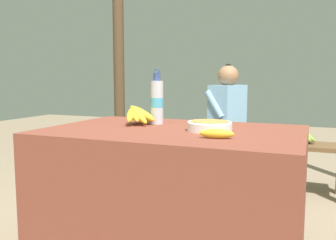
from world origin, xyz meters
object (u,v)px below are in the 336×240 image
object	(u,v)px
water_bottle	(157,101)
seated_vendor	(223,116)
support_post_near	(119,57)
banana_bunch_green	(304,136)
banana_bunch_ripe	(138,114)
loose_banana_front	(217,134)
serving_bowl	(209,125)
wooden_bench	(239,146)

from	to	relation	value
water_bottle	seated_vendor	world-z (taller)	seated_vendor
support_post_near	banana_bunch_green	bearing A→B (deg)	-5.28
banana_bunch_ripe	water_bottle	distance (m)	0.13
banana_bunch_ripe	support_post_near	bearing A→B (deg)	123.41
loose_banana_front	banana_bunch_ripe	bearing A→B (deg)	151.08
loose_banana_front	banana_bunch_green	size ratio (longest dim) A/B	0.61
serving_bowl	water_bottle	bearing A→B (deg)	156.49
serving_bowl	water_bottle	world-z (taller)	water_bottle
loose_banana_front	banana_bunch_green	distance (m)	1.67
serving_bowl	wooden_bench	size ratio (longest dim) A/B	0.12
loose_banana_front	seated_vendor	distance (m)	1.65
serving_bowl	seated_vendor	world-z (taller)	seated_vendor
serving_bowl	banana_bunch_ripe	bearing A→B (deg)	168.80
wooden_bench	banana_bunch_green	size ratio (longest dim) A/B	7.30
banana_bunch_ripe	seated_vendor	bearing A→B (deg)	82.02
banana_bunch_ripe	water_bottle	xyz separation A→B (m)	(0.09, 0.07, 0.07)
wooden_bench	banana_bunch_green	bearing A→B (deg)	-0.10
water_bottle	seated_vendor	distance (m)	1.26
banana_bunch_ripe	loose_banana_front	bearing A→B (deg)	-28.92
banana_bunch_green	banana_bunch_ripe	bearing A→B (deg)	-123.41
wooden_bench	support_post_near	bearing A→B (deg)	172.59
serving_bowl	support_post_near	xyz separation A→B (m)	(-1.44, 1.58, 0.46)
banana_bunch_ripe	water_bottle	bearing A→B (deg)	36.25
serving_bowl	banana_bunch_green	world-z (taller)	serving_bowl
water_bottle	loose_banana_front	bearing A→B (deg)	-39.10
serving_bowl	loose_banana_front	size ratio (longest dim) A/B	1.44
water_bottle	wooden_bench	size ratio (longest dim) A/B	0.17
serving_bowl	support_post_near	world-z (taller)	support_post_near
water_bottle	seated_vendor	bearing A→B (deg)	85.77
wooden_bench	support_post_near	world-z (taller)	support_post_near
banana_bunch_ripe	serving_bowl	xyz separation A→B (m)	(0.45, -0.09, -0.03)
serving_bowl	loose_banana_front	world-z (taller)	serving_bowl
serving_bowl	seated_vendor	xyz separation A→B (m)	(-0.27, 1.40, -0.10)
banana_bunch_ripe	loose_banana_front	world-z (taller)	banana_bunch_ripe
serving_bowl	wooden_bench	world-z (taller)	serving_bowl
serving_bowl	banana_bunch_green	xyz separation A→B (m)	(0.42, 1.41, -0.24)
water_bottle	wooden_bench	world-z (taller)	water_bottle
water_bottle	support_post_near	size ratio (longest dim) A/B	0.13
banana_bunch_ripe	seated_vendor	distance (m)	1.33
water_bottle	banana_bunch_green	world-z (taller)	water_bottle
wooden_bench	seated_vendor	bearing A→B (deg)	-173.31
wooden_bench	seated_vendor	world-z (taller)	seated_vendor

